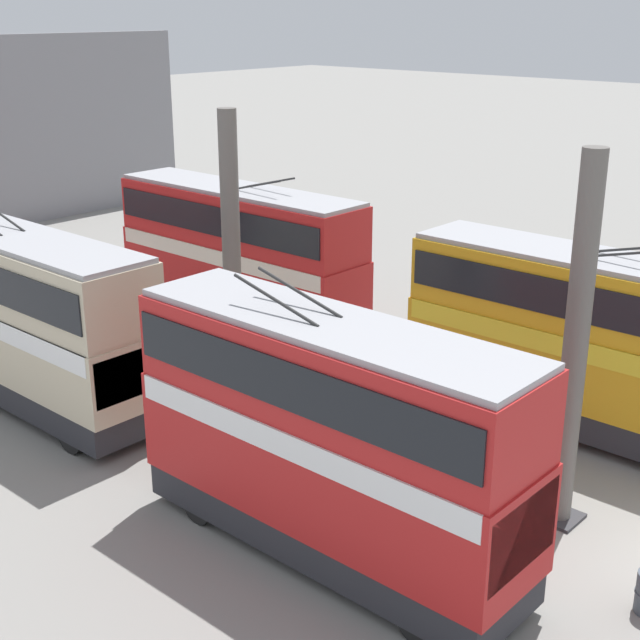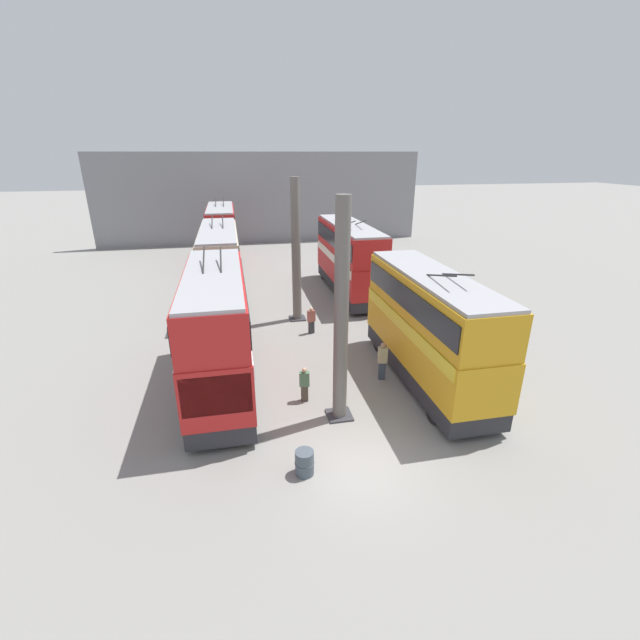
% 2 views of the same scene
% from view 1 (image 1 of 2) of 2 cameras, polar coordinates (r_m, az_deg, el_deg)
% --- Properties ---
extents(support_column_near, '(0.97, 0.97, 8.48)m').
position_cam_1_polar(support_column_near, '(19.90, 16.01, -1.95)').
color(support_column_near, '#605B56').
rests_on(support_column_near, ground_plane).
extents(support_column_far, '(0.97, 0.97, 8.48)m').
position_cam_1_polar(support_column_far, '(26.08, -5.67, 3.78)').
color(support_column_far, '#605B56').
rests_on(support_column_far, ground_plane).
extents(bus_left_near, '(9.54, 2.54, 5.61)m').
position_cam_1_polar(bus_left_near, '(25.01, 16.18, -0.69)').
color(bus_left_near, black).
rests_on(bus_left_near, ground_plane).
extents(bus_left_far, '(10.52, 2.54, 5.65)m').
position_cam_1_polar(bus_left_far, '(32.62, -5.22, 4.68)').
color(bus_left_far, black).
rests_on(bus_left_far, ground_plane).
extents(bus_right_near, '(9.12, 2.54, 5.88)m').
position_cam_1_polar(bus_right_near, '(18.35, 0.61, -6.86)').
color(bus_right_near, black).
rests_on(bus_right_near, ground_plane).
extents(bus_right_mid, '(10.08, 2.54, 5.72)m').
position_cam_1_polar(bus_right_mid, '(26.97, -18.41, 0.68)').
color(bus_right_mid, black).
rests_on(bus_right_mid, ground_plane).
extents(person_aisle_midway, '(0.38, 0.48, 1.60)m').
position_cam_1_polar(person_aisle_midway, '(25.85, -1.06, -3.99)').
color(person_aisle_midway, '#2D2D33').
rests_on(person_aisle_midway, ground_plane).
extents(person_by_left_row, '(0.32, 0.46, 1.83)m').
position_cam_1_polar(person_by_left_row, '(24.30, 12.84, -5.75)').
color(person_by_left_row, '#384251').
rests_on(person_by_left_row, ground_plane).
extents(person_aisle_foreground, '(0.31, 0.46, 1.54)m').
position_cam_1_polar(person_aisle_foreground, '(20.95, 10.29, -10.38)').
color(person_aisle_foreground, '#473D33').
rests_on(person_aisle_foreground, ground_plane).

